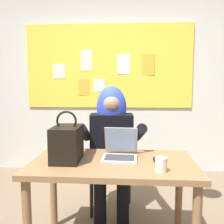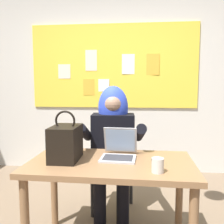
# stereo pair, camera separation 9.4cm
# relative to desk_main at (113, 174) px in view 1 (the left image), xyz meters

# --- Properties ---
(wall_back_bulletin) EXTENTS (5.43, 2.05, 2.84)m
(wall_back_bulletin) POSITION_rel_desk_main_xyz_m (-0.16, 1.87, 0.82)
(wall_back_bulletin) COLOR silver
(wall_back_bulletin) RESTS_ON ground
(desk_main) EXTENTS (1.23, 0.70, 0.71)m
(desk_main) POSITION_rel_desk_main_xyz_m (0.00, 0.00, 0.00)
(desk_main) COLOR #8E6642
(desk_main) RESTS_ON ground
(chair_at_desk) EXTENTS (0.45, 0.45, 0.92)m
(chair_at_desk) POSITION_rel_desk_main_xyz_m (-0.04, 0.70, -0.09)
(chair_at_desk) COLOR #2D3347
(chair_at_desk) RESTS_ON ground
(person_costumed) EXTENTS (0.62, 0.63, 1.27)m
(person_costumed) POSITION_rel_desk_main_xyz_m (-0.04, 0.57, 0.14)
(person_costumed) COLOR black
(person_costumed) RESTS_ON ground
(laptop) EXTENTS (0.28, 0.31, 0.23)m
(laptop) POSITION_rel_desk_main_xyz_m (0.05, 0.10, 0.15)
(laptop) COLOR #B7B7BC
(laptop) RESTS_ON desk_main
(computer_mouse) EXTENTS (0.07, 0.11, 0.03)m
(computer_mouse) POSITION_rel_desk_main_xyz_m (0.33, 0.02, 0.12)
(computer_mouse) COLOR black
(computer_mouse) RESTS_ON desk_main
(handbag) EXTENTS (0.20, 0.30, 0.38)m
(handbag) POSITION_rel_desk_main_xyz_m (-0.34, -0.00, 0.23)
(handbag) COLOR black
(handbag) RESTS_ON desk_main
(coffee_mug) EXTENTS (0.08, 0.08, 0.09)m
(coffee_mug) POSITION_rel_desk_main_xyz_m (0.33, -0.21, 0.15)
(coffee_mug) COLOR silver
(coffee_mug) RESTS_ON desk_main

